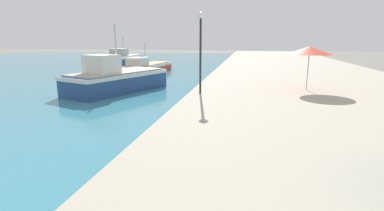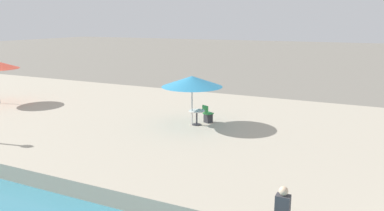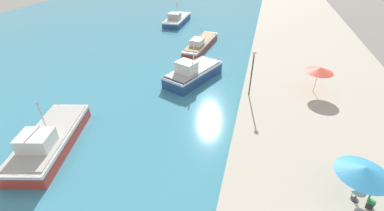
{
  "view_description": "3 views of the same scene",
  "coord_description": "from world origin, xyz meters",
  "px_view_note": "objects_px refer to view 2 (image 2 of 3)",
  "views": [
    {
      "loc": [
        3.47,
        5.37,
        3.79
      ],
      "look_at": [
        1.5,
        15.57,
        1.44
      ],
      "focal_mm": 28.0,
      "sensor_mm": 36.0,
      "label": 1
    },
    {
      "loc": [
        -8.49,
        3.91,
        5.71
      ],
      "look_at": [
        7.64,
        11.64,
        1.64
      ],
      "focal_mm": 35.0,
      "sensor_mm": 36.0,
      "label": 2
    },
    {
      "loc": [
        1.07,
        -0.52,
        13.56
      ],
      "look_at": [
        -4.0,
        18.0,
        1.24
      ],
      "focal_mm": 24.0,
      "sensor_mm": 36.0,
      "label": 3
    }
  ],
  "objects_px": {
    "cafe_umbrella_pink": "(192,81)",
    "cafe_table": "(197,115)",
    "person_at_quay": "(282,209)",
    "cafe_chair_left": "(208,116)"
  },
  "relations": [
    {
      "from": "cafe_umbrella_pink",
      "to": "cafe_table",
      "type": "relative_size",
      "value": 3.72
    },
    {
      "from": "cafe_umbrella_pink",
      "to": "person_at_quay",
      "type": "distance_m",
      "value": 9.76
    },
    {
      "from": "cafe_chair_left",
      "to": "person_at_quay",
      "type": "distance_m",
      "value": 9.93
    },
    {
      "from": "cafe_chair_left",
      "to": "cafe_umbrella_pink",
      "type": "bearing_deg",
      "value": -96.89
    },
    {
      "from": "cafe_umbrella_pink",
      "to": "person_at_quay",
      "type": "height_order",
      "value": "cafe_umbrella_pink"
    },
    {
      "from": "cafe_table",
      "to": "person_at_quay",
      "type": "bearing_deg",
      "value": -142.17
    },
    {
      "from": "cafe_umbrella_pink",
      "to": "person_at_quay",
      "type": "bearing_deg",
      "value": -140.75
    },
    {
      "from": "cafe_umbrella_pink",
      "to": "cafe_table",
      "type": "xyz_separation_m",
      "value": [
        0.14,
        -0.19,
        -1.67
      ]
    },
    {
      "from": "cafe_table",
      "to": "cafe_chair_left",
      "type": "xyz_separation_m",
      "value": [
        0.65,
        -0.32,
        -0.21
      ]
    },
    {
      "from": "cafe_umbrella_pink",
      "to": "cafe_chair_left",
      "type": "bearing_deg",
      "value": -33.12
    }
  ]
}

